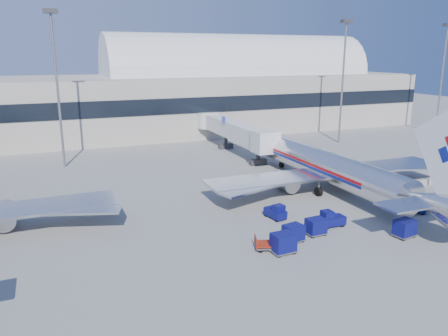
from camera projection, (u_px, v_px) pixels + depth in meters
name	position (u px, v px, depth m)	size (l,w,h in m)	color
ground	(278.00, 214.00, 46.45)	(260.00, 260.00, 0.00)	gray
terminal	(88.00, 99.00, 89.67)	(170.00, 28.15, 21.00)	#B2AA9E
airliner_main	(333.00, 168.00, 53.42)	(32.00, 37.26, 12.07)	silver
jetbridge_near	(231.00, 129.00, 75.84)	(4.40, 27.50, 6.25)	silver
mast_west	(55.00, 67.00, 62.25)	(2.00, 1.20, 22.60)	slate
mast_east	(344.00, 64.00, 80.62)	(2.00, 1.20, 22.60)	slate
mast_far_east	(444.00, 63.00, 89.81)	(2.00, 1.20, 22.60)	slate
barrier_near	(397.00, 186.00, 54.74)	(3.00, 0.55, 0.90)	#9E9E96
barrier_mid	(417.00, 183.00, 55.95)	(3.00, 0.55, 0.90)	#9E9E96
barrier_far	(436.00, 180.00, 57.17)	(3.00, 0.55, 0.90)	#9E9E96
tug_lead	(331.00, 219.00, 42.85)	(2.61, 1.35, 1.68)	#0A0D51
tug_right	(414.00, 207.00, 46.71)	(2.35, 2.35, 1.45)	#0A0D51
tug_left	(276.00, 212.00, 44.93)	(1.62, 2.62, 1.60)	#0A0D51
cart_train_a	(316.00, 226.00, 40.83)	(1.90, 1.49, 1.61)	#0A0D51
cart_train_b	(293.00, 233.00, 39.30)	(2.04, 1.70, 1.61)	#0A0D51
cart_train_c	(283.00, 243.00, 37.04)	(2.09, 1.65, 1.77)	#0A0D51
cart_solo_near	(405.00, 228.00, 40.32)	(2.09, 1.71, 1.68)	#0A0D51
cart_solo_far	(433.00, 203.00, 47.25)	(1.85, 1.47, 1.54)	#0A0D51
cart_open_red	(268.00, 245.00, 37.83)	(2.59, 2.17, 0.59)	slate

